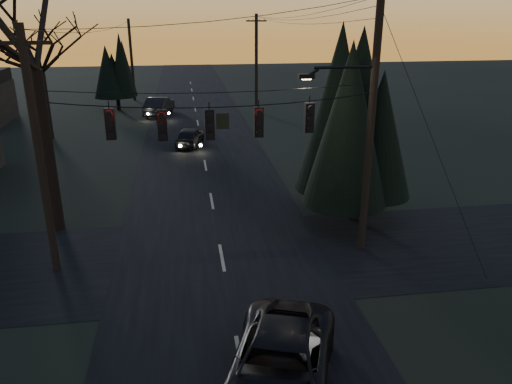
{
  "coord_description": "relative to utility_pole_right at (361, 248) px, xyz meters",
  "views": [
    {
      "loc": [
        -1.2,
        -6.9,
        8.89
      ],
      "look_at": [
        1.07,
        8.37,
        3.21
      ],
      "focal_mm": 35.0,
      "sensor_mm": 36.0,
      "label": 1
    }
  ],
  "objects": [
    {
      "name": "main_road",
      "position": [
        -5.5,
        10.0,
        0.01
      ],
      "size": [
        8.0,
        120.0,
        0.02
      ],
      "primitive_type": "cube",
      "color": "black",
      "rests_on": "ground"
    },
    {
      "name": "cross_road",
      "position": [
        -5.5,
        0.0,
        0.01
      ],
      "size": [
        60.0,
        7.0,
        0.02
      ],
      "primitive_type": "cube",
      "color": "black",
      "rests_on": "ground"
    },
    {
      "name": "utility_pole_right",
      "position": [
        0.0,
        0.0,
        0.0
      ],
      "size": [
        5.0,
        0.3,
        10.0
      ],
      "primitive_type": null,
      "color": "black",
      "rests_on": "ground"
    },
    {
      "name": "utility_pole_left",
      "position": [
        -11.5,
        0.0,
        0.0
      ],
      "size": [
        1.8,
        0.3,
        8.5
      ],
      "primitive_type": null,
      "color": "black",
      "rests_on": "ground"
    },
    {
      "name": "utility_pole_far_r",
      "position": [
        0.0,
        28.0,
        0.0
      ],
      "size": [
        1.8,
        0.3,
        8.5
      ],
      "primitive_type": null,
      "color": "black",
      "rests_on": "ground"
    },
    {
      "name": "utility_pole_far_l",
      "position": [
        -11.5,
        36.0,
        0.0
      ],
      "size": [
        0.3,
        0.3,
        8.0
      ],
      "primitive_type": null,
      "color": "black",
      "rests_on": "ground"
    },
    {
      "name": "span_signal_assembly",
      "position": [
        -5.74,
        0.0,
        5.23
      ],
      "size": [
        11.5,
        0.44,
        1.6
      ],
      "color": "black",
      "rests_on": "ground"
    },
    {
      "name": "evergreen_right",
      "position": [
        0.64,
        2.92,
        4.73
      ],
      "size": [
        3.99,
        3.99,
        8.28
      ],
      "color": "black",
      "rests_on": "ground"
    },
    {
      "name": "bare_tree_dist",
      "position": [
        -16.26,
        20.29,
        6.57
      ],
      "size": [
        6.28,
        6.28,
        9.42
      ],
      "color": "black",
      "rests_on": "ground"
    },
    {
      "name": "evergreen_dist",
      "position": [
        -12.57,
        30.9,
        3.81
      ],
      "size": [
        3.21,
        3.21,
        6.43
      ],
      "color": "black",
      "rests_on": "ground"
    },
    {
      "name": "suv_near",
      "position": [
        -4.7,
        -7.28,
        0.74
      ],
      "size": [
        4.09,
        5.84,
        1.48
      ],
      "primitive_type": "imported",
      "rotation": [
        0.0,
        0.0,
        -0.34
      ],
      "color": "black",
      "rests_on": "ground"
    },
    {
      "name": "sedan_oncoming_a",
      "position": [
        -6.3,
        16.77,
        0.64
      ],
      "size": [
        2.3,
        3.99,
        1.28
      ],
      "primitive_type": "imported",
      "rotation": [
        0.0,
        0.0,
        2.92
      ],
      "color": "black",
      "rests_on": "ground"
    },
    {
      "name": "sedan_oncoming_b",
      "position": [
        -8.7,
        27.79,
        0.81
      ],
      "size": [
        2.69,
        5.14,
        1.61
      ],
      "primitive_type": "imported",
      "rotation": [
        0.0,
        0.0,
        2.93
      ],
      "color": "black",
      "rests_on": "ground"
    }
  ]
}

